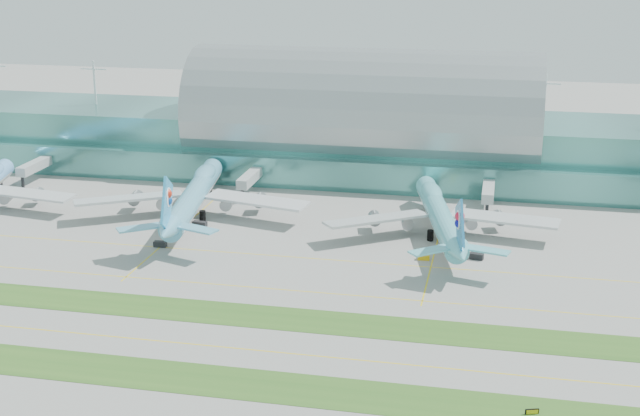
% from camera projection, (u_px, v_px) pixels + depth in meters
% --- Properties ---
extents(ground, '(700.00, 700.00, 0.00)m').
position_uv_depth(ground, '(268.00, 321.00, 192.05)').
color(ground, gray).
rests_on(ground, ground).
extents(terminal, '(340.00, 69.10, 36.00)m').
position_uv_depth(terminal, '(364.00, 132.00, 308.30)').
color(terminal, '#3D7A75').
rests_on(terminal, ground).
extents(grass_strip_near, '(420.00, 12.00, 0.08)m').
position_uv_depth(grass_strip_near, '(229.00, 382.00, 165.85)').
color(grass_strip_near, '#2D591E').
rests_on(grass_strip_near, ground).
extents(grass_strip_far, '(420.00, 12.00, 0.08)m').
position_uv_depth(grass_strip_far, '(270.00, 317.00, 193.91)').
color(grass_strip_far, '#2D591E').
rests_on(grass_strip_far, ground).
extents(taxiline_b, '(420.00, 0.35, 0.01)m').
position_uv_depth(taxiline_b, '(250.00, 350.00, 178.96)').
color(taxiline_b, yellow).
rests_on(taxiline_b, ground).
extents(taxiline_c, '(420.00, 0.35, 0.01)m').
position_uv_depth(taxiline_c, '(288.00, 290.00, 208.88)').
color(taxiline_c, yellow).
rests_on(taxiline_c, ground).
extents(taxiline_d, '(420.00, 0.35, 0.01)m').
position_uv_depth(taxiline_d, '(308.00, 258.00, 229.46)').
color(taxiline_d, yellow).
rests_on(taxiline_d, ground).
extents(airliner_b, '(68.95, 78.97, 21.78)m').
position_uv_depth(airliner_b, '(194.00, 194.00, 261.63)').
color(airliner_b, '#5CACCB').
rests_on(airliner_b, ground).
extents(airliner_c, '(63.52, 73.16, 20.32)m').
position_uv_depth(airliner_c, '(440.00, 214.00, 244.96)').
color(airliner_c, '#5BBECA').
rests_on(airliner_c, ground).
extents(gse_c, '(3.45, 1.80, 1.50)m').
position_uv_depth(gse_c, '(160.00, 244.00, 237.61)').
color(gse_c, black).
rests_on(gse_c, ground).
extents(gse_d, '(4.27, 2.17, 1.46)m').
position_uv_depth(gse_d, '(200.00, 224.00, 254.18)').
color(gse_d, black).
rests_on(gse_d, ground).
extents(gse_e, '(3.09, 1.71, 1.27)m').
position_uv_depth(gse_e, '(424.00, 257.00, 228.17)').
color(gse_e, '#E0AB0D').
rests_on(gse_e, ground).
extents(gse_f, '(3.76, 2.32, 1.60)m').
position_uv_depth(gse_f, '(477.00, 256.00, 228.46)').
color(gse_f, black).
rests_on(gse_f, ground).
extents(taxiway_sign_east, '(2.42, 1.00, 1.05)m').
position_uv_depth(taxiway_sign_east, '(532.00, 412.00, 154.67)').
color(taxiway_sign_east, black).
rests_on(taxiway_sign_east, ground).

